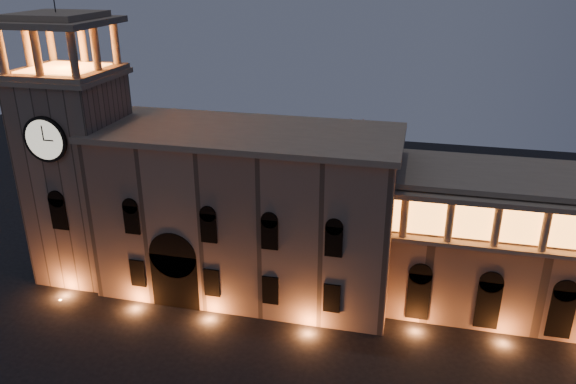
# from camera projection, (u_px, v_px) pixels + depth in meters

# --- Properties ---
(government_building) EXTENTS (30.80, 12.80, 17.60)m
(government_building) POSITION_uv_depth(u_px,v_px,m) (247.00, 212.00, 58.46)
(government_building) COLOR #8F735D
(government_building) RESTS_ON ground
(clock_tower) EXTENTS (9.80, 9.80, 32.40)m
(clock_tower) POSITION_uv_depth(u_px,v_px,m) (79.00, 167.00, 60.11)
(clock_tower) COLOR #8F735D
(clock_tower) RESTS_ON ground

